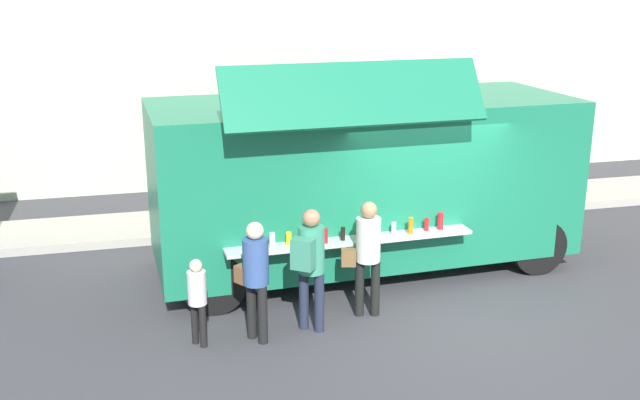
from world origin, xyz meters
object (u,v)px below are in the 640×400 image
at_px(food_truck_main, 363,177).
at_px(trash_bin, 502,184).
at_px(customer_rear_waiting, 255,271).
at_px(child_near_queue, 197,295).
at_px(customer_mid_with_backpack, 310,258).
at_px(customer_front_ordering, 367,249).

relative_size(food_truck_main, trash_bin, 6.53).
relative_size(trash_bin, customer_rear_waiting, 0.63).
distance_m(trash_bin, child_near_queue, 7.87).
relative_size(customer_mid_with_backpack, customer_rear_waiting, 1.04).
bearing_deg(customer_mid_with_backpack, customer_rear_waiting, 132.63).
bearing_deg(child_near_queue, customer_front_ordering, -28.91).
bearing_deg(trash_bin, customer_rear_waiting, -142.32).
bearing_deg(food_truck_main, customer_rear_waiting, -136.97).
relative_size(food_truck_main, customer_front_ordering, 4.01).
bearing_deg(child_near_queue, customer_rear_waiting, -39.77).
relative_size(trash_bin, customer_front_ordering, 0.61).
height_order(food_truck_main, customer_front_ordering, food_truck_main).
height_order(trash_bin, child_near_queue, child_near_queue).
bearing_deg(trash_bin, customer_front_ordering, -135.52).
bearing_deg(trash_bin, customer_mid_with_backpack, -138.98).
bearing_deg(food_truck_main, customer_mid_with_backpack, -125.92).
height_order(customer_rear_waiting, child_near_queue, customer_rear_waiting).
relative_size(food_truck_main, customer_rear_waiting, 4.10).
bearing_deg(customer_front_ordering, customer_rear_waiting, 115.79).
height_order(customer_mid_with_backpack, child_near_queue, customer_mid_with_backpack).
xyz_separation_m(food_truck_main, child_near_queue, (-2.83, -2.10, -0.80)).
distance_m(customer_rear_waiting, child_near_queue, 0.78).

